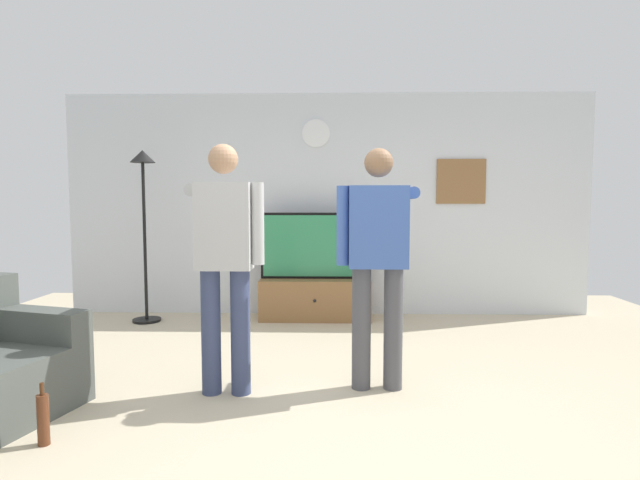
{
  "coord_description": "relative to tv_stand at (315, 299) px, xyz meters",
  "views": [
    {
      "loc": [
        0.08,
        -3.24,
        1.39
      ],
      "look_at": [
        -0.04,
        1.2,
        1.05
      ],
      "focal_mm": 28.05,
      "sensor_mm": 36.0,
      "label": 1
    }
  ],
  "objects": [
    {
      "name": "beverage_bottle",
      "position": [
        -1.45,
        -3.11,
        -0.09
      ],
      "size": [
        0.07,
        0.07,
        0.36
      ],
      "color": "#592D19",
      "rests_on": "ground_plane"
    },
    {
      "name": "floor_lamp",
      "position": [
        -1.96,
        -0.17,
        1.17
      ],
      "size": [
        0.32,
        0.32,
        1.98
      ],
      "color": "black",
      "rests_on": "ground_plane"
    },
    {
      "name": "back_wall",
      "position": [
        0.13,
        0.35,
        1.11
      ],
      "size": [
        6.4,
        0.1,
        2.7
      ],
      "primitive_type": "cube",
      "color": "silver",
      "rests_on": "ground_plane"
    },
    {
      "name": "tv_stand",
      "position": [
        0.0,
        0.0,
        0.0
      ],
      "size": [
        1.3,
        0.45,
        0.48
      ],
      "color": "olive",
      "rests_on": "ground_plane"
    },
    {
      "name": "framed_picture",
      "position": [
        1.76,
        0.3,
        1.4
      ],
      "size": [
        0.59,
        0.04,
        0.54
      ],
      "primitive_type": "cube",
      "color": "olive"
    },
    {
      "name": "person_standing_nearer_couch",
      "position": [
        0.54,
        -2.18,
        0.78
      ],
      "size": [
        0.61,
        0.78,
        1.78
      ],
      "color": "#4C4C51",
      "rests_on": "ground_plane"
    },
    {
      "name": "person_standing_nearer_lamp",
      "position": [
        -0.57,
        -2.3,
        0.78
      ],
      "size": [
        0.57,
        0.78,
        1.8
      ],
      "color": "#384266",
      "rests_on": "ground_plane"
    },
    {
      "name": "television",
      "position": [
        0.0,
        0.05,
        0.63
      ],
      "size": [
        1.3,
        0.07,
        0.78
      ],
      "color": "black",
      "rests_on": "tv_stand"
    },
    {
      "name": "ground_plane",
      "position": [
        0.13,
        -2.6,
        -0.24
      ],
      "size": [
        8.4,
        8.4,
        0.0
      ],
      "primitive_type": "plane",
      "color": "beige"
    },
    {
      "name": "wall_clock",
      "position": [
        0.0,
        0.29,
        1.98
      ],
      "size": [
        0.34,
        0.03,
        0.34
      ],
      "primitive_type": "cylinder",
      "rotation": [
        1.57,
        0.0,
        0.0
      ],
      "color": "white"
    }
  ]
}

